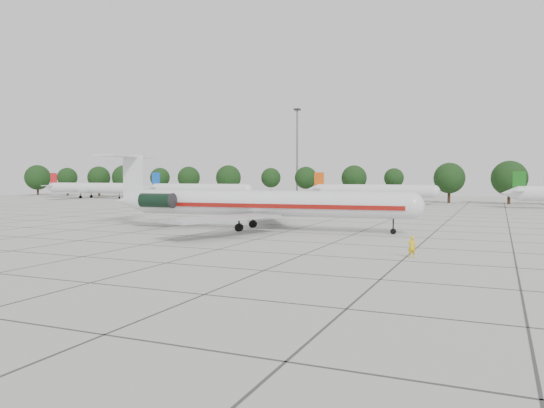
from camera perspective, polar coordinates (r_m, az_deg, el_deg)
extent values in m
plane|color=#B4B4AC|center=(54.33, -1.69, -3.84)|extent=(260.00, 260.00, 0.00)
cube|color=#383838|center=(68.15, 3.63, -2.44)|extent=(170.00, 170.00, 0.02)
cylinder|color=silver|center=(63.43, -0.46, 0.08)|extent=(33.34, 6.11, 3.04)
sphere|color=silver|center=(60.30, 14.68, -0.18)|extent=(3.04, 3.04, 3.04)
cone|color=silver|center=(71.66, -14.96, 0.32)|extent=(4.87, 3.46, 3.04)
cube|color=maroon|center=(64.90, -0.03, -0.06)|extent=(32.14, 3.05, 0.51)
cube|color=maroon|center=(61.98, -0.91, -0.20)|extent=(32.14, 3.05, 0.51)
cube|color=#B7BABC|center=(72.09, -0.12, -0.56)|extent=(10.65, 14.08, 0.28)
cube|color=#B7BABC|center=(56.58, -5.33, -1.56)|extent=(8.65, 14.45, 0.28)
cube|color=black|center=(70.62, -10.27, 0.56)|extent=(2.13, 1.38, 0.23)
cylinder|color=black|center=(71.19, -10.03, 0.58)|extent=(4.57, 2.16, 1.75)
cube|color=black|center=(67.00, -11.95, 0.41)|extent=(2.13, 1.38, 0.23)
cylinder|color=black|center=(66.44, -12.23, 0.38)|extent=(4.57, 2.16, 1.75)
cube|color=silver|center=(71.33, -14.68, 2.90)|extent=(2.96, 0.53, 5.53)
cube|color=silver|center=(71.73, -15.15, 4.96)|extent=(3.78, 11.27, 0.20)
cylinder|color=black|center=(60.60, 12.91, -2.37)|extent=(0.20, 0.20, 1.75)
cylinder|color=black|center=(60.66, 12.91, -2.89)|extent=(0.67, 0.32, 0.65)
cylinder|color=black|center=(66.73, -2.07, -1.52)|extent=(0.24, 0.24, 1.66)
cylinder|color=black|center=(66.79, -2.06, -2.15)|extent=(0.97, 0.64, 0.92)
cylinder|color=black|center=(62.26, -3.57, -1.86)|extent=(0.24, 0.24, 1.66)
cylinder|color=black|center=(62.32, -3.57, -2.53)|extent=(0.97, 0.64, 0.92)
imported|color=yellow|center=(43.73, 14.80, -4.47)|extent=(0.74, 0.61, 1.74)
cylinder|color=silver|center=(164.36, -19.14, 1.65)|extent=(27.20, 3.00, 3.00)
cube|color=#B7BABC|center=(165.07, -19.39, 1.23)|extent=(3.50, 27.20, 0.25)
cube|color=red|center=(173.67, -22.43, 2.51)|extent=(2.40, 0.25, 3.60)
cylinder|color=black|center=(166.74, -18.87, 0.78)|extent=(0.80, 0.45, 0.80)
cylinder|color=black|center=(163.50, -19.90, 0.72)|extent=(0.80, 0.45, 0.80)
cylinder|color=silver|center=(138.20, -7.82, 1.56)|extent=(27.20, 3.00, 3.00)
cube|color=#B7BABC|center=(138.75, -8.17, 1.07)|extent=(3.50, 27.20, 0.25)
cube|color=blue|center=(145.54, -12.37, 2.61)|extent=(2.40, 0.25, 3.60)
cylinder|color=black|center=(140.69, -7.70, 0.53)|extent=(0.80, 0.45, 0.80)
cylinder|color=black|center=(136.93, -8.65, 0.45)|extent=(0.80, 0.45, 0.80)
cylinder|color=silver|center=(126.90, 10.86, 1.40)|extent=(27.20, 3.00, 3.00)
cube|color=#B7BABC|center=(127.15, 10.42, 0.87)|extent=(3.50, 27.20, 0.25)
cube|color=#E24F0D|center=(130.39, 5.09, 2.63)|extent=(2.40, 0.25, 3.60)
cylinder|color=black|center=(129.36, 10.63, 0.28)|extent=(0.80, 0.45, 0.80)
cylinder|color=black|center=(125.07, 10.19, 0.19)|extent=(0.80, 0.45, 0.80)
cube|color=#156115|center=(117.27, 25.06, 2.31)|extent=(2.40, 0.25, 3.60)
cylinder|color=#332114|center=(196.82, -23.88, 1.25)|extent=(0.70, 0.70, 2.50)
sphere|color=black|center=(196.75, -23.91, 2.63)|extent=(8.44, 8.44, 8.44)
cylinder|color=#332114|center=(187.37, -21.13, 1.23)|extent=(0.70, 0.70, 2.50)
sphere|color=black|center=(187.30, -21.16, 2.68)|extent=(6.44, 6.44, 6.44)
cylinder|color=#332114|center=(178.40, -18.10, 1.20)|extent=(0.70, 0.70, 2.50)
sphere|color=black|center=(178.33, -18.12, 2.73)|extent=(7.14, 7.14, 7.14)
cylinder|color=#332114|center=(171.85, -15.54, 1.18)|extent=(0.70, 0.70, 2.50)
sphere|color=black|center=(171.77, -15.57, 2.76)|extent=(7.79, 7.79, 7.79)
cylinder|color=#332114|center=(163.92, -11.94, 1.14)|extent=(0.70, 0.70, 2.50)
sphere|color=black|center=(163.83, -11.96, 2.80)|extent=(5.94, 5.94, 5.94)
cylinder|color=#332114|center=(158.27, -8.93, 1.10)|extent=(0.70, 0.70, 2.50)
sphere|color=black|center=(158.18, -8.94, 2.82)|extent=(6.57, 6.57, 6.57)
cylinder|color=#332114|center=(151.66, -4.70, 1.04)|extent=(0.70, 0.70, 2.50)
sphere|color=black|center=(151.57, -4.71, 2.84)|extent=(7.15, 7.15, 7.15)
cylinder|color=#332114|center=(145.96, -0.12, 0.98)|extent=(0.70, 0.70, 2.50)
sphere|color=black|center=(145.86, -0.12, 2.84)|extent=(5.43, 5.43, 5.43)
cylinder|color=#332114|center=(142.23, 3.65, 0.92)|extent=(0.70, 0.70, 2.50)
sphere|color=black|center=(142.13, 3.66, 2.83)|extent=(5.99, 5.99, 5.99)
cylinder|color=#332114|center=(138.37, 8.80, 0.83)|extent=(0.70, 0.70, 2.50)
sphere|color=black|center=(138.27, 8.82, 2.79)|extent=(6.50, 6.50, 6.50)
cylinder|color=#332114|center=(136.19, 12.96, 0.75)|extent=(0.70, 0.70, 2.50)
sphere|color=black|center=(136.09, 12.98, 2.75)|extent=(4.93, 4.93, 4.93)
cylinder|color=#332114|center=(134.47, 18.50, 0.64)|extent=(0.70, 0.70, 2.50)
sphere|color=black|center=(134.37, 18.53, 2.67)|extent=(7.40, 7.40, 7.40)
cylinder|color=#332114|center=(134.04, 24.12, 0.53)|extent=(0.70, 0.70, 2.50)
sphere|color=black|center=(133.94, 24.17, 2.56)|extent=(8.08, 8.08, 8.08)
cylinder|color=slate|center=(150.58, 2.72, 5.32)|extent=(0.56, 0.56, 25.00)
cube|color=black|center=(151.62, 2.73, 10.12)|extent=(1.60, 1.60, 0.50)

